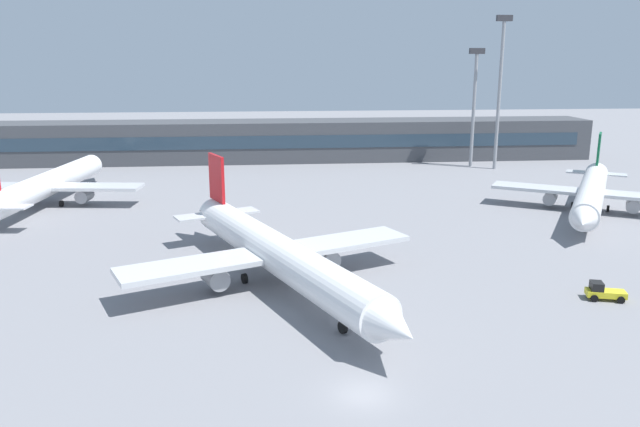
% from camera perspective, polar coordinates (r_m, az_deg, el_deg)
% --- Properties ---
extents(ground_plane, '(400.00, 400.00, 0.00)m').
position_cam_1_polar(ground_plane, '(81.72, -0.52, -2.05)').
color(ground_plane, gray).
extents(terminal_building, '(136.58, 12.13, 9.00)m').
position_cam_1_polar(terminal_building, '(142.61, -2.67, 6.70)').
color(terminal_building, '#3F4247').
rests_on(terminal_building, ground_plane).
extents(airplane_near, '(30.77, 42.76, 11.19)m').
position_cam_1_polar(airplane_near, '(63.11, -3.91, -3.73)').
color(airplane_near, white).
rests_on(airplane_near, ground_plane).
extents(airplane_mid, '(27.27, 37.40, 10.35)m').
position_cam_1_polar(airplane_mid, '(101.49, 23.61, 1.77)').
color(airplane_mid, white).
rests_on(airplane_mid, ground_plane).
extents(airplane_far, '(30.34, 43.26, 10.69)m').
position_cam_1_polar(airplane_far, '(108.28, -23.54, 2.54)').
color(airplane_far, white).
rests_on(airplane_far, ground_plane).
extents(baggage_tug_yellow, '(3.87, 2.56, 1.75)m').
position_cam_1_polar(baggage_tug_yellow, '(66.24, 24.54, -6.54)').
color(baggage_tug_yellow, yellow).
rests_on(baggage_tug_yellow, ground_plane).
extents(floodlight_tower_west, '(3.20, 0.80, 24.76)m').
position_cam_1_polar(floodlight_tower_west, '(137.06, 13.96, 10.16)').
color(floodlight_tower_west, gray).
rests_on(floodlight_tower_west, ground_plane).
extents(floodlight_tower_east, '(3.20, 0.80, 31.08)m').
position_cam_1_polar(floodlight_tower_east, '(134.91, 16.18, 11.36)').
color(floodlight_tower_east, gray).
rests_on(floodlight_tower_east, ground_plane).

